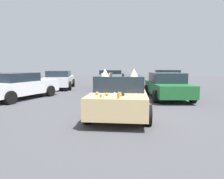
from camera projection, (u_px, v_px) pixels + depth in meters
name	position (u px, v px, depth m)	size (l,w,h in m)	color
ground_plane	(120.00, 114.00, 7.63)	(60.00, 60.00, 0.00)	#47474C
art_car_decorated	(120.00, 95.00, 7.59)	(4.39, 2.17, 1.66)	#D8BC7F
parked_sedan_behind_left	(111.00, 79.00, 15.90)	(4.06, 2.29, 1.43)	black
parked_sedan_near_right	(60.00, 79.00, 16.14)	(4.50, 2.72, 1.38)	white
parked_sedan_far_right	(167.00, 86.00, 11.24)	(4.40, 2.44, 1.38)	#1E602D
parked_sedan_near_left	(19.00, 86.00, 11.07)	(4.77, 2.79, 1.39)	white
parked_sedan_row_back_far	(166.00, 80.00, 15.09)	(4.16, 2.08, 1.47)	#1E602D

